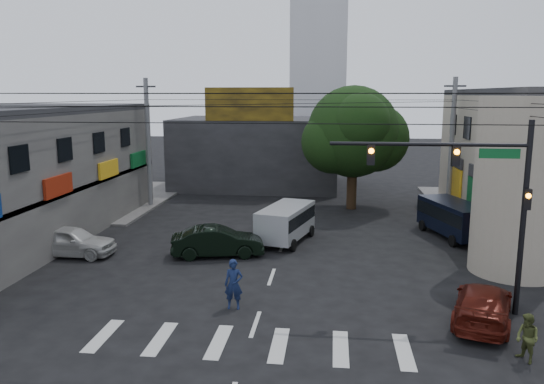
% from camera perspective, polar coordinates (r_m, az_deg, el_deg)
% --- Properties ---
extents(ground, '(160.00, 160.00, 0.00)m').
position_cam_1_polar(ground, '(22.20, -0.65, -10.84)').
color(ground, black).
rests_on(ground, ground).
extents(sidewalk_far_left, '(16.00, 16.00, 0.15)m').
position_cam_1_polar(sidewalk_far_left, '(44.42, -21.21, -0.61)').
color(sidewalk_far_left, '#514F4C').
rests_on(sidewalk_far_left, ground).
extents(corner_column, '(4.00, 4.00, 8.00)m').
position_cam_1_polar(corner_column, '(26.23, 25.13, 0.55)').
color(corner_column, gray).
rests_on(corner_column, ground).
extents(building_far, '(14.00, 10.00, 6.00)m').
position_cam_1_polar(building_far, '(47.26, -1.51, 4.31)').
color(building_far, '#232326').
rests_on(building_far, ground).
extents(billboard, '(7.00, 0.30, 2.60)m').
position_cam_1_polar(billboard, '(42.15, -2.48, 9.42)').
color(billboard, olive).
rests_on(billboard, building_far).
extents(tower_distant, '(9.00, 9.00, 44.00)m').
position_cam_1_polar(tower_distant, '(91.62, 5.16, 19.18)').
color(tower_distant, silver).
rests_on(tower_distant, ground).
extents(street_tree, '(6.40, 6.40, 8.70)m').
position_cam_1_polar(street_tree, '(37.63, 8.73, 6.40)').
color(street_tree, black).
rests_on(street_tree, ground).
extents(traffic_gantry, '(7.10, 0.35, 7.20)m').
position_cam_1_polar(traffic_gantry, '(20.45, 21.24, 0.64)').
color(traffic_gantry, black).
rests_on(traffic_gantry, ground).
extents(utility_pole_far_left, '(0.32, 0.32, 9.20)m').
position_cam_1_polar(utility_pole_far_left, '(38.96, -13.17, 5.09)').
color(utility_pole_far_left, '#59595B').
rests_on(utility_pole_far_left, ground).
extents(utility_pole_far_right, '(0.32, 0.32, 9.20)m').
position_cam_1_polar(utility_pole_far_right, '(37.52, 18.74, 4.61)').
color(utility_pole_far_right, '#59595B').
rests_on(utility_pole_far_right, ground).
extents(dark_sedan, '(3.66, 5.32, 1.52)m').
position_cam_1_polar(dark_sedan, '(26.96, -5.87, -5.32)').
color(dark_sedan, black).
rests_on(dark_sedan, ground).
extents(white_compact, '(1.88, 4.56, 1.54)m').
position_cam_1_polar(white_compact, '(28.75, -20.91, -4.94)').
color(white_compact, '#B2B2AE').
rests_on(white_compact, ground).
extents(maroon_sedan, '(4.58, 5.75, 1.35)m').
position_cam_1_polar(maroon_sedan, '(20.81, 21.74, -11.12)').
color(maroon_sedan, '#49110A').
rests_on(maroon_sedan, ground).
extents(silver_minivan, '(5.60, 4.24, 1.99)m').
position_cam_1_polar(silver_minivan, '(29.32, 1.49, -3.49)').
color(silver_minivan, '#B4B7BD').
rests_on(silver_minivan, ground).
extents(navy_van, '(6.26, 4.90, 2.05)m').
position_cam_1_polar(navy_van, '(31.88, 18.94, -2.87)').
color(navy_van, black).
rests_on(navy_van, ground).
extents(traffic_officer, '(0.77, 0.56, 1.93)m').
position_cam_1_polar(traffic_officer, '(20.46, -4.14, -9.87)').
color(traffic_officer, '#121C3F').
rests_on(traffic_officer, ground).
extents(pedestrian_olive, '(1.21, 1.18, 1.53)m').
position_cam_1_polar(pedestrian_olive, '(18.42, 25.77, -13.99)').
color(pedestrian_olive, '#3F4721').
rests_on(pedestrian_olive, ground).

